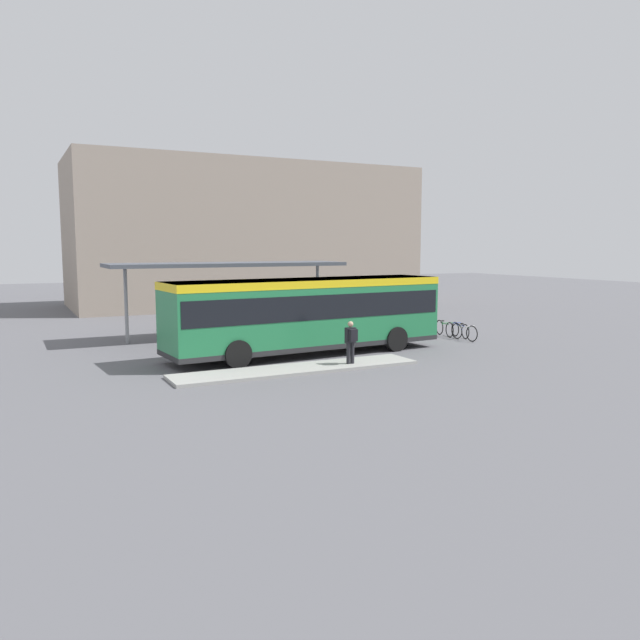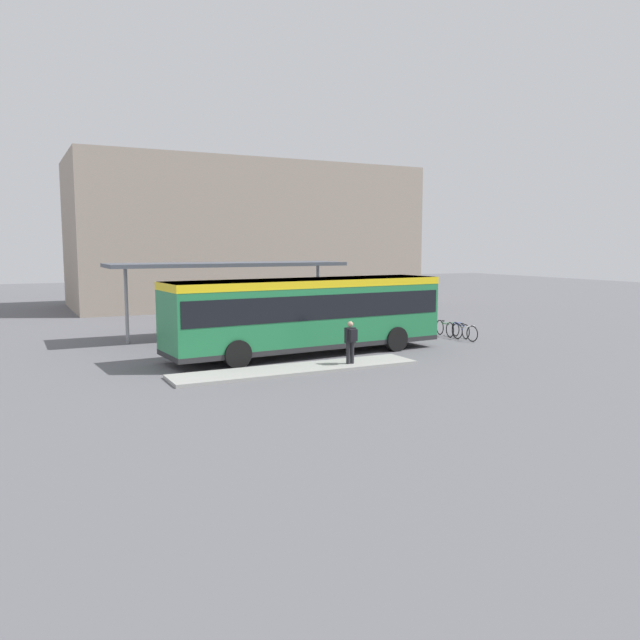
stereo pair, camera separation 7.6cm
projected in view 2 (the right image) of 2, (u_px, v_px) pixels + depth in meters
ground_plane at (307, 354)px, 25.85m from camera, size 120.00×120.00×0.00m
curb_island at (297, 369)px, 22.44m from camera, size 9.23×1.80×0.12m
city_bus at (307, 311)px, 25.64m from camera, size 11.98×3.44×3.13m
pedestrian_waiting at (351, 340)px, 23.03m from camera, size 0.39×0.41×1.59m
bicycle_white at (465, 332)px, 29.75m from camera, size 0.48×1.81×0.78m
bicycle_blue at (461, 330)px, 30.63m from camera, size 0.48×1.68×0.73m
bicycle_green at (445, 328)px, 31.17m from camera, size 0.48×1.76×0.77m
station_shelter at (228, 265)px, 30.58m from camera, size 11.56×3.19×3.67m
station_building at (246, 235)px, 48.84m from camera, size 25.99×10.49×10.67m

